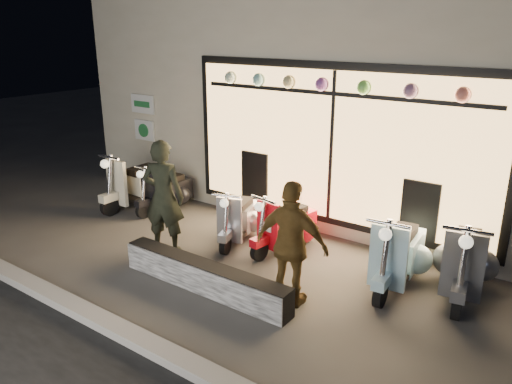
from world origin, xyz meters
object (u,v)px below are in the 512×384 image
at_px(scooter_red, 289,225).
at_px(man, 163,197).
at_px(graffiti_barrier, 205,277).
at_px(woman, 292,245).
at_px(scooter_silver, 240,217).

bearing_deg(scooter_red, man, -131.78).
distance_m(graffiti_barrier, woman, 1.34).
height_order(scooter_red, man, man).
bearing_deg(man, woman, 153.66).
bearing_deg(scooter_red, scooter_silver, -159.91).
bearing_deg(graffiti_barrier, woman, 19.47).
distance_m(scooter_red, woman, 1.77).
distance_m(man, woman, 2.46).
bearing_deg(scooter_silver, graffiti_barrier, -84.73).
height_order(graffiti_barrier, man, man).
bearing_deg(woman, man, -10.72).
relative_size(graffiti_barrier, man, 1.49).
bearing_deg(graffiti_barrier, scooter_red, 84.10).
relative_size(graffiti_barrier, scooter_red, 2.01).
relative_size(scooter_red, man, 0.74).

